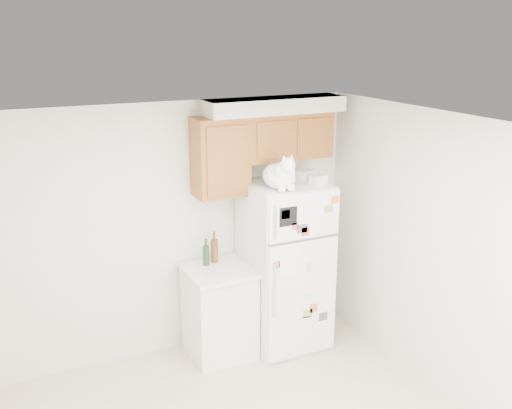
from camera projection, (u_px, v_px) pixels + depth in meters
room_shell at (257, 247)px, 4.19m from camera, size 3.84×4.04×2.52m
refrigerator at (285, 265)px, 6.00m from camera, size 0.76×0.78×1.70m
base_counter at (219, 311)px, 5.89m from camera, size 0.64×0.64×0.92m
cat at (281, 175)px, 5.53m from camera, size 0.35×0.51×0.36m
storage_box_back at (305, 175)px, 5.88m from camera, size 0.21×0.18×0.10m
storage_box_front at (318, 180)px, 5.73m from camera, size 0.17×0.14×0.09m
bottle_green at (206, 252)px, 5.79m from camera, size 0.06×0.06×0.27m
bottle_amber at (214, 247)px, 5.87m from camera, size 0.07×0.07×0.31m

